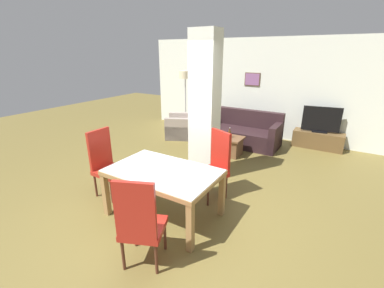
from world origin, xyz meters
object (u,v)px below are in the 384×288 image
object	(u,v)px
armchair	(183,127)
tv_screen	(321,120)
dining_chair_near_right	(140,222)
dining_chair_far_right	(215,164)
bottle	(230,134)
dining_table	(163,179)
coffee_table	(230,146)
dining_chair_head_left	(106,162)
tv_stand	(318,140)
sofa	(242,133)
floor_lamp	(185,80)

from	to	relation	value
armchair	tv_screen	xyz separation A→B (m)	(3.43, 1.00, 0.45)
dining_chair_near_right	dining_chair_far_right	bearing A→B (deg)	67.02
bottle	dining_table	bearing A→B (deg)	-87.18
coffee_table	armchair	bearing A→B (deg)	160.69
dining_chair_head_left	dining_chair_far_right	xyz separation A→B (m)	(1.59, 0.89, 0.00)
tv_stand	dining_table	bearing A→B (deg)	-110.29
dining_table	dining_chair_near_right	bearing A→B (deg)	-67.06
dining_chair_head_left	dining_chair_far_right	size ratio (longest dim) A/B	1.00
coffee_table	tv_screen	world-z (taller)	tv_screen
sofa	tv_screen	distance (m)	1.94
dining_table	floor_lamp	size ratio (longest dim) A/B	0.87
dining_chair_head_left	dining_chair_near_right	bearing A→B (deg)	59.99
floor_lamp	bottle	bearing A→B (deg)	-32.04
sofa	floor_lamp	bearing A→B (deg)	-9.38
dining_table	floor_lamp	world-z (taller)	floor_lamp
dining_chair_near_right	coffee_table	xyz separation A→B (m)	(-0.50, 3.64, -0.36)
dining_chair_far_right	bottle	size ratio (longest dim) A/B	4.74
coffee_table	tv_stand	world-z (taller)	coffee_table
dining_chair_head_left	floor_lamp	xyz separation A→B (m)	(-0.96, 3.96, 0.94)
coffee_table	sofa	bearing A→B (deg)	93.18
sofa	bottle	size ratio (longest dim) A/B	8.01
dining_chair_far_right	tv_stand	size ratio (longest dim) A/B	0.96
dining_table	bottle	bearing A→B (deg)	92.82
dining_chair_head_left	dining_chair_far_right	distance (m)	1.82
dining_table	armchair	size ratio (longest dim) A/B	1.38
sofa	bottle	world-z (taller)	sofa
dining_chair_far_right	tv_stand	world-z (taller)	dining_chair_far_right
armchair	dining_chair_far_right	bearing A→B (deg)	-163.22
floor_lamp	coffee_table	bearing A→B (deg)	-31.11
dining_table	coffee_table	size ratio (longest dim) A/B	2.84
dining_chair_far_right	armchair	size ratio (longest dim) A/B	1.00
dining_table	dining_chair_near_right	world-z (taller)	dining_chair_near_right
armchair	coffee_table	bearing A→B (deg)	-134.81
coffee_table	floor_lamp	size ratio (longest dim) A/B	0.31
dining_table	tv_stand	world-z (taller)	dining_table
tv_stand	dining_chair_near_right	bearing A→B (deg)	-102.99
coffee_table	floor_lamp	xyz separation A→B (m)	(-2.06, 1.24, 1.30)
dining_table	floor_lamp	bearing A→B (deg)	118.62
dining_chair_far_right	sofa	xyz separation A→B (m)	(-0.55, 2.75, -0.29)
tv_screen	dining_chair_far_right	bearing A→B (deg)	61.75
dining_table	sofa	bearing A→B (deg)	92.49
dining_chair_near_right	bottle	bearing A→B (deg)	75.28
dining_chair_far_right	tv_stand	bearing A→B (deg)	-85.59
floor_lamp	tv_screen	bearing A→B (deg)	5.55
dining_chair_near_right	bottle	size ratio (longest dim) A/B	4.74
floor_lamp	tv_stand	bearing A→B (deg)	5.55
armchair	floor_lamp	xyz separation A→B (m)	(-0.34, 0.64, 1.25)
bottle	tv_stand	xyz separation A→B (m)	(1.73, 1.64, -0.32)
tv_screen	floor_lamp	size ratio (longest dim) A/B	0.48
sofa	armchair	distance (m)	1.70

